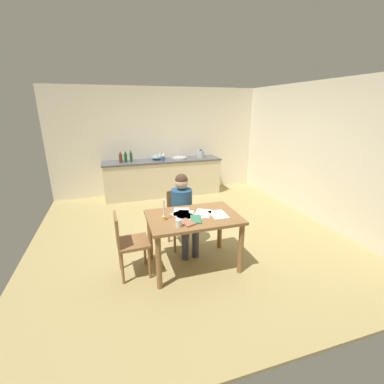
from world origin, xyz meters
TOP-DOWN VIEW (x-y plane):
  - ground_plane at (0.00, 0.00)m, footprint 5.20×5.20m
  - wall_back at (0.00, 2.60)m, footprint 5.20×0.12m
  - wall_right at (2.60, 0.00)m, footprint 0.12×5.20m
  - kitchen_counter at (0.00, 2.24)m, footprint 2.87×0.64m
  - dining_table at (-0.22, -0.94)m, footprint 1.21×0.82m
  - chair_at_table at (-0.23, -0.30)m, footprint 0.42×0.42m
  - person_seated at (-0.22, -0.44)m, footprint 0.34×0.60m
  - chair_side_empty at (-1.09, -0.90)m, footprint 0.42×0.42m
  - coffee_mug at (-0.49, -1.21)m, footprint 0.11×0.07m
  - candlestick at (-0.61, -0.95)m, footprint 0.06×0.06m
  - book_magazine at (-0.23, -1.08)m, footprint 0.20×0.28m
  - book_cookery at (-0.37, -1.14)m, footprint 0.21×0.25m
  - paper_letter at (-0.27, -0.98)m, footprint 0.34×0.36m
  - paper_bill at (-0.07, -0.89)m, footprint 0.33×0.36m
  - paper_envelope at (-0.34, -0.76)m, footprint 0.29×0.34m
  - paper_receipt at (-0.31, -0.86)m, footprint 0.31×0.35m
  - paper_notice at (-0.35, -0.87)m, footprint 0.31×0.36m
  - paper_flyer at (0.12, -1.00)m, footprint 0.22×0.30m
  - sink_unit at (0.42, 2.24)m, footprint 0.36×0.36m
  - bottle_oil at (-0.99, 2.20)m, footprint 0.08×0.08m
  - bottle_vinegar at (-0.88, 2.22)m, footprint 0.07×0.07m
  - bottle_wine_red at (-0.75, 2.23)m, footprint 0.06×0.06m
  - mixing_bowl at (-0.14, 2.29)m, footprint 0.25×0.25m
  - stovetop_kettle at (0.99, 2.24)m, footprint 0.18×0.18m
  - wine_glass_near_sink at (0.06, 2.39)m, footprint 0.07×0.07m
  - wine_glass_by_kettle at (-0.04, 2.39)m, footprint 0.07×0.07m
  - wine_glass_back_left at (-0.15, 2.39)m, footprint 0.07×0.07m
  - teacup_on_counter at (-0.02, 2.09)m, footprint 0.12×0.08m

SIDE VIEW (x-z plane):
  - ground_plane at x=0.00m, z-range -0.04..0.00m
  - kitchen_counter at x=0.00m, z-range 0.00..0.90m
  - chair_side_empty at x=-1.09m, z-range 0.05..0.93m
  - chair_at_table at x=-0.23m, z-range 0.06..0.94m
  - dining_table at x=-0.22m, z-range 0.26..1.01m
  - person_seated at x=-0.22m, z-range 0.08..1.28m
  - paper_letter at x=-0.27m, z-range 0.75..0.76m
  - paper_bill at x=-0.07m, z-range 0.75..0.76m
  - paper_envelope at x=-0.34m, z-range 0.75..0.76m
  - paper_receipt at x=-0.31m, z-range 0.75..0.76m
  - paper_notice at x=-0.35m, z-range 0.75..0.76m
  - paper_flyer at x=0.12m, z-range 0.75..0.76m
  - book_magazine at x=-0.23m, z-range 0.75..0.77m
  - book_cookery at x=-0.37m, z-range 0.75..0.77m
  - coffee_mug at x=-0.49m, z-range 0.76..0.85m
  - candlestick at x=-0.61m, z-range 0.69..0.97m
  - sink_unit at x=0.42m, z-range 0.80..1.04m
  - teacup_on_counter at x=-0.02m, z-range 0.90..1.00m
  - mixing_bowl at x=-0.14m, z-range 0.90..1.01m
  - stovetop_kettle at x=0.99m, z-range 0.89..1.11m
  - bottle_oil at x=-0.99m, z-range 0.88..1.12m
  - bottle_vinegar at x=-0.88m, z-range 0.88..1.13m
  - wine_glass_near_sink at x=0.06m, z-range 0.93..1.09m
  - wine_glass_by_kettle at x=-0.04m, z-range 0.93..1.09m
  - wine_glass_back_left at x=-0.15m, z-range 0.93..1.09m
  - bottle_wine_red at x=-0.75m, z-range 0.88..1.14m
  - wall_back at x=0.00m, z-range 0.00..2.60m
  - wall_right at x=2.60m, z-range 0.00..2.60m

